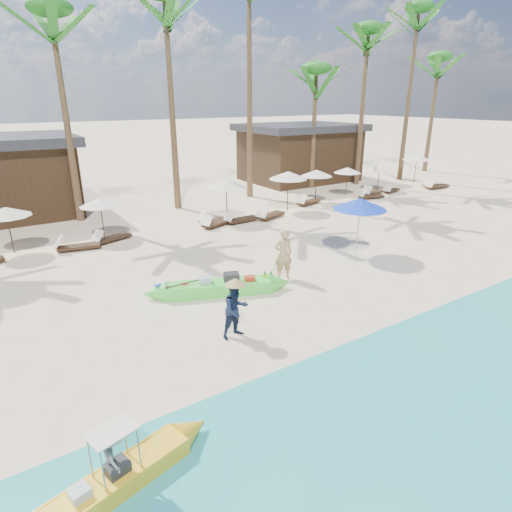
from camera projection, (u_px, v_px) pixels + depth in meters
ground at (291, 307)px, 13.45m from camera, size 240.00×240.00×0.00m
wet_sand_strip at (427, 394)px, 9.51m from camera, size 240.00×4.50×0.01m
green_canoe at (219, 287)px, 14.30m from camera, size 5.35×2.38×0.71m
yellow_canoe at (109, 486)px, 7.03m from camera, size 4.59×1.50×1.21m
tourist at (283, 254)px, 15.29m from camera, size 0.78×0.61×1.87m
vendor_green at (236, 310)px, 11.56m from camera, size 0.83×0.67×1.62m
vendor_yellow at (112, 454)px, 7.09m from camera, size 0.36×0.61×0.92m
blue_umbrella at (360, 204)px, 17.27m from camera, size 2.23×2.23×2.40m
resort_parasol_4 at (6, 212)px, 17.53m from camera, size 1.94×1.94×2.00m
lounger_4_right at (75, 246)px, 18.41m from camera, size 1.91×0.91×0.62m
resort_parasol_5 at (100, 202)px, 19.42m from camera, size 1.88×1.88×1.93m
lounger_5_left at (110, 237)px, 19.51m from camera, size 1.86×1.07×0.60m
resort_parasol_6 at (226, 183)px, 22.25m from camera, size 2.18×2.18×2.25m
lounger_6_left at (216, 222)px, 21.82m from camera, size 2.00×1.20×0.65m
lounger_6_right at (214, 220)px, 22.32m from camera, size 1.96×0.80×0.65m
resort_parasol_7 at (288, 175)px, 24.27m from camera, size 2.21×2.21×2.28m
lounger_7_left at (240, 219)px, 22.47m from camera, size 1.94×0.71×0.65m
lounger_7_right at (270, 215)px, 23.21m from camera, size 2.03×1.21×0.66m
resort_parasol_8 at (317, 173)px, 26.31m from camera, size 1.98×1.98×2.03m
lounger_8_left at (308, 201)px, 26.24m from camera, size 1.95×1.02×0.63m
resort_parasol_9 at (347, 170)px, 28.30m from camera, size 1.82×1.82×1.87m
lounger_9_left at (370, 196)px, 27.82m from camera, size 1.78×0.94×0.58m
lounger_9_right at (372, 192)px, 28.75m from camera, size 2.02×1.03×0.66m
resort_parasol_10 at (380, 167)px, 29.78m from camera, size 1.79×1.79×1.84m
lounger_10_left at (391, 190)px, 29.63m from camera, size 1.70×0.88×0.55m
lounger_10_right at (435, 186)px, 30.82m from camera, size 1.80×0.66×0.60m
resort_parasol_11 at (417, 157)px, 32.35m from camera, size 2.12×2.12×2.19m
lounger_11_left at (435, 185)px, 31.24m from camera, size 1.95×1.13×0.63m
palm_3 at (55, 44)px, 20.03m from camera, size 2.08×2.08×10.52m
palm_4 at (167, 31)px, 22.31m from camera, size 2.08×2.08×11.70m
palm_5 at (249, 13)px, 24.81m from camera, size 2.08×2.08×13.60m
palm_6 at (316, 84)px, 28.95m from camera, size 2.08×2.08×8.51m
palm_7 at (367, 54)px, 29.51m from camera, size 2.08×2.08×11.08m
palm_8 at (416, 39)px, 31.10m from camera, size 2.08×2.08×12.70m
palm_9 at (438, 74)px, 35.60m from camera, size 2.08×2.08×9.82m
pavilion_east at (300, 152)px, 33.58m from camera, size 8.80×6.60×4.30m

